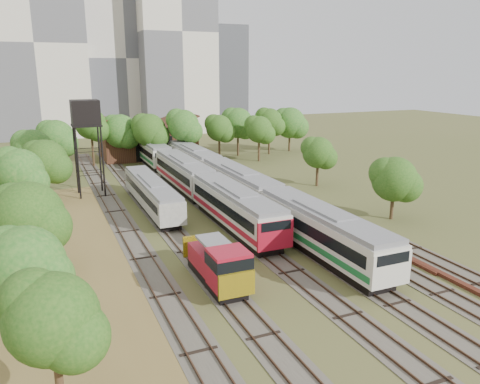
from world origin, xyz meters
name	(u,v)px	position (x,y,z in m)	size (l,w,h in m)	color
ground	(337,284)	(0.00, 0.00, 0.00)	(240.00, 240.00, 0.00)	#475123
dry_grass_patch	(69,283)	(-18.00, 8.00, 0.02)	(14.00, 60.00, 0.04)	brown
tracks	(212,200)	(-0.67, 25.00, 0.04)	(24.60, 80.00, 0.19)	#4C473D
railcar_red_set	(206,188)	(-2.00, 23.12, 2.13)	(3.25, 34.57, 4.02)	black
railcar_green_set	(240,186)	(2.00, 22.66, 2.14)	(3.27, 52.08, 4.05)	black
railcar_rear	(152,152)	(-2.00, 50.37, 2.05)	(3.13, 16.08, 3.88)	black
shunter_locomotive	(220,266)	(-8.00, 3.04, 1.63)	(2.62, 8.10, 3.43)	black
old_grey_coach	(152,194)	(-8.00, 24.31, 1.84)	(2.73, 18.00, 3.37)	black
water_tower	(86,115)	(-13.54, 33.58, 9.92)	(3.40, 3.40, 11.76)	black
rail_pile_near	(403,256)	(8.00, 2.09, 0.13)	(0.52, 7.74, 0.26)	#4F2316
rail_pile_far	(448,277)	(8.20, -2.55, 0.14)	(0.52, 8.36, 0.27)	#4F2316
maintenance_shed	(147,140)	(-1.00, 57.98, 2.91)	(16.45, 11.55, 7.58)	#381D14
tree_band_left	(34,185)	(-19.85, 19.73, 5.01)	(7.15, 53.07, 8.30)	#382616
tree_band_far	(188,127)	(4.50, 50.76, 5.86)	(47.69, 11.04, 9.32)	#382616
tree_band_right	(314,150)	(14.94, 27.30, 4.77)	(5.84, 39.47, 7.75)	#382616
tower_left	(33,44)	(-18.00, 95.00, 21.00)	(22.00, 16.00, 42.00)	beige
tower_centre	(120,59)	(2.00, 100.00, 18.00)	(20.00, 18.00, 36.00)	beige
tower_right	(173,34)	(14.00, 92.00, 24.00)	(18.00, 16.00, 48.00)	beige
tower_far_right	(222,74)	(34.00, 110.00, 14.00)	(12.00, 12.00, 28.00)	#3E4045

